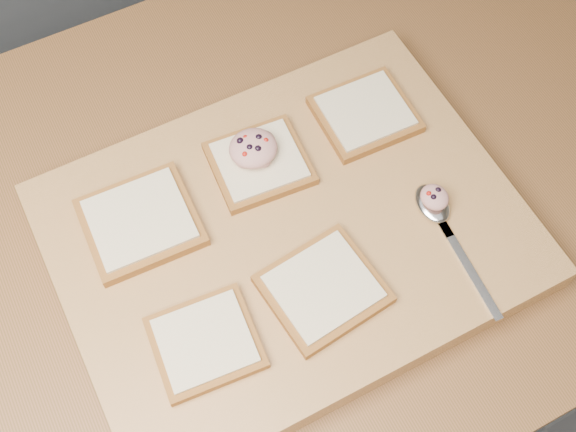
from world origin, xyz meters
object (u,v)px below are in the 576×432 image
tuna_salad_dollop (253,148)px  spoon (438,213)px  bread_far_center (259,163)px  cutting_board (288,236)px

tuna_salad_dollop → spoon: 0.24m
bread_far_center → spoon: bearing=-45.4°
tuna_salad_dollop → spoon: tuna_salad_dollop is taller
tuna_salad_dollop → spoon: (0.16, -0.17, -0.03)m
cutting_board → tuna_salad_dollop: tuna_salad_dollop is taller
cutting_board → tuna_salad_dollop: (0.01, 0.10, 0.05)m
cutting_board → spoon: 0.18m
cutting_board → spoon: bearing=-22.1°
cutting_board → bread_far_center: (0.01, 0.09, 0.03)m
bread_far_center → spoon: size_ratio=0.66×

